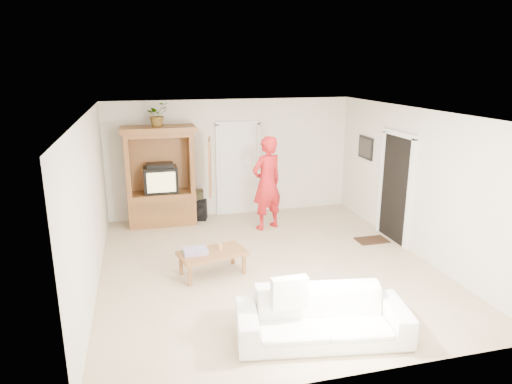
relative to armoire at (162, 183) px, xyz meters
The scene contains 19 objects.
floor 3.22m from the armoire, 59.36° to the right, with size 6.00×6.00×0.00m, color tan.
ceiling 3.53m from the armoire, 59.36° to the right, with size 6.00×6.00×0.00m, color white.
wall_back 1.66m from the armoire, 12.11° to the left, with size 5.50×5.50×0.00m, color silver.
wall_front 5.89m from the armoire, 74.44° to the right, with size 5.50×5.50×0.00m, color silver.
wall_left 2.94m from the armoire, 113.79° to the right, with size 6.00×6.00×0.00m, color silver.
wall_right 5.09m from the armoire, 31.60° to the right, with size 6.00×6.00×0.00m, color silver.
armoire is the anchor object (origin of this frame).
door_back 1.76m from the armoire, 10.13° to the left, with size 0.85×0.05×2.04m, color white.
doorway_right 4.77m from the armoire, 25.61° to the right, with size 0.05×0.90×2.04m, color black.
framed_picture 4.43m from the armoire, 10.03° to the right, with size 0.03×0.60×0.48m, color black.
doormat 4.48m from the armoire, 28.01° to the right, with size 0.60×0.40×0.02m, color #382316.
plant 1.44m from the armoire, 126.74° to the right, with size 0.44×0.38×0.49m, color #4C7238.
man 2.25m from the armoire, 22.30° to the right, with size 0.71×0.47×1.95m, color red.
sofa 5.22m from the armoire, 71.42° to the right, with size 2.11×0.83×0.62m, color white.
coffee_table 2.88m from the armoire, 77.25° to the right, with size 1.16×0.80×0.40m.
towel 2.82m from the armoire, 82.69° to the right, with size 0.38×0.28×0.08m, color #EB4E7B.
candle 2.85m from the armoire, 74.16° to the right, with size 0.08×0.08×0.10m, color tan.
backpack_black 1.01m from the armoire, ahead, with size 0.37×0.22×0.45m, color black, non-canonical shape.
backpack_olive 0.93m from the armoire, 10.55° to the left, with size 0.34×0.25×0.65m, color #47442B, non-canonical shape.
Camera 1 is at (-1.96, -6.91, 3.31)m, focal length 32.00 mm.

